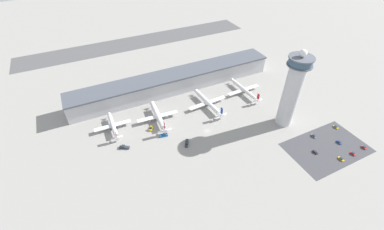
% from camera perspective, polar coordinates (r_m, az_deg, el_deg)
% --- Properties ---
extents(ground_plane, '(1000.00, 1000.00, 0.00)m').
position_cam_1_polar(ground_plane, '(218.35, 3.43, -3.54)').
color(ground_plane, gray).
extents(terminal_building, '(209.18, 25.00, 18.87)m').
position_cam_1_polar(terminal_building, '(262.69, -3.86, 7.45)').
color(terminal_building, '#B2B2B7').
rests_on(terminal_building, ground).
extents(runway_strip, '(313.78, 44.00, 0.01)m').
position_cam_1_polar(runway_strip, '(377.81, -11.82, 15.61)').
color(runway_strip, '#515154').
rests_on(runway_strip, ground).
extents(control_tower, '(19.15, 19.15, 68.79)m').
position_cam_1_polar(control_tower, '(220.33, 21.37, 5.24)').
color(control_tower, '#BCBCC1').
rests_on(control_tower, ground).
extents(parking_lot_surface, '(64.00, 40.00, 0.01)m').
position_cam_1_polar(parking_lot_surface, '(230.37, 27.72, -6.44)').
color(parking_lot_surface, '#424247').
rests_on(parking_lot_surface, ground).
extents(airplane_gate_alpha, '(31.02, 34.16, 11.32)m').
position_cam_1_polar(airplane_gate_alpha, '(227.06, -17.18, -2.26)').
color(airplane_gate_alpha, silver).
rests_on(airplane_gate_alpha, ground).
extents(airplane_gate_bravo, '(37.14, 42.00, 13.73)m').
position_cam_1_polar(airplane_gate_bravo, '(227.51, -7.54, -0.31)').
color(airplane_gate_bravo, white).
rests_on(airplane_gate_bravo, ground).
extents(airplane_gate_charlie, '(39.34, 46.02, 12.57)m').
position_cam_1_polar(airplane_gate_charlie, '(242.33, 3.60, 2.74)').
color(airplane_gate_charlie, white).
rests_on(airplane_gate_charlie, ground).
extents(airplane_gate_delta, '(36.67, 43.75, 11.54)m').
position_cam_1_polar(airplane_gate_delta, '(264.93, 11.53, 5.50)').
color(airplane_gate_delta, white).
rests_on(airplane_gate_delta, ground).
extents(service_truck_catering, '(6.11, 8.50, 2.45)m').
position_cam_1_polar(service_truck_catering, '(206.55, -1.21, -6.28)').
color(service_truck_catering, black).
rests_on(service_truck_catering, ground).
extents(service_truck_fuel, '(7.09, 3.65, 2.99)m').
position_cam_1_polar(service_truck_fuel, '(214.00, -6.29, -4.47)').
color(service_truck_fuel, black).
rests_on(service_truck_fuel, ground).
extents(service_truck_baggage, '(5.06, 5.96, 2.75)m').
position_cam_1_polar(service_truck_baggage, '(221.49, -9.09, -2.98)').
color(service_truck_baggage, black).
rests_on(service_truck_baggage, ground).
extents(service_truck_water, '(8.11, 6.34, 2.69)m').
position_cam_1_polar(service_truck_water, '(210.27, -14.83, -6.93)').
color(service_truck_water, black).
rests_on(service_truck_water, ground).
extents(car_navy_sedan, '(1.99, 4.82, 1.59)m').
position_cam_1_polar(car_navy_sedan, '(235.25, 25.42, -4.24)').
color(car_navy_sedan, black).
rests_on(car_navy_sedan, ground).
extents(car_red_hatchback, '(1.97, 4.58, 1.51)m').
position_cam_1_polar(car_red_hatchback, '(238.98, 29.86, -5.28)').
color(car_red_hatchback, black).
rests_on(car_red_hatchback, ground).
extents(car_blue_compact, '(1.97, 4.09, 1.50)m').
position_cam_1_polar(car_blue_compact, '(244.71, 33.88, -6.01)').
color(car_blue_compact, black).
rests_on(car_blue_compact, ground).
extents(car_white_wagon, '(1.96, 4.79, 1.40)m').
position_cam_1_polar(car_white_wagon, '(225.85, 30.20, -8.43)').
color(car_white_wagon, black).
rests_on(car_white_wagon, ground).
extents(car_green_van, '(1.85, 4.67, 1.37)m').
position_cam_1_polar(car_green_van, '(253.02, 29.31, -2.35)').
color(car_green_van, black).
rests_on(car_green_van, ground).
extents(car_maroon_suv, '(1.91, 4.31, 1.45)m').
position_cam_1_polar(car_maroon_suv, '(221.91, 25.67, -7.44)').
color(car_maroon_suv, black).
rests_on(car_maroon_suv, ground).
extents(car_yellow_taxi, '(1.87, 4.08, 1.53)m').
position_cam_1_polar(car_yellow_taxi, '(234.56, 32.16, -7.30)').
color(car_yellow_taxi, black).
rests_on(car_yellow_taxi, ground).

